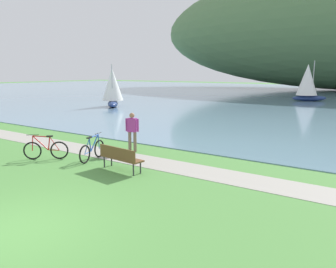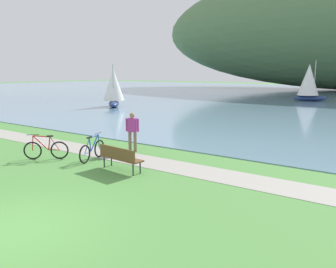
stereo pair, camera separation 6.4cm
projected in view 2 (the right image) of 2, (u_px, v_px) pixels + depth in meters
The scene contains 8 objects.
ground_plane at pixel (12, 231), 7.51m from camera, with size 200.00×200.00×0.00m, color #518E42.
shoreline_path at pixel (173, 166), 12.61m from camera, with size 60.00×1.50×0.01m, color #A39E93.
park_bench_near_camera at pixel (120, 156), 11.97m from camera, with size 1.84×0.66×0.88m.
bicycle_leaning_near_bench at pixel (46, 149), 13.60m from camera, with size 1.41×1.17×1.01m.
bicycle_beside_path at pixel (92, 150), 13.46m from camera, with size 0.51×1.73×1.01m.
person_at_shoreline at pixel (132, 130), 14.79m from camera, with size 0.58×0.34×1.71m.
sailboat_nearest_to_shore at pixel (113, 87), 33.44m from camera, with size 3.21×3.33×4.09m.
sailboat_toward_hillside at pixel (309, 82), 39.46m from camera, with size 3.88×3.44×4.65m.
Camera 2 is at (6.84, -3.75, 3.46)m, focal length 36.49 mm.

